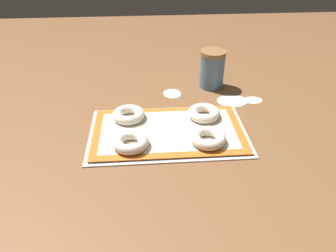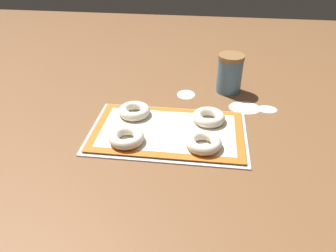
% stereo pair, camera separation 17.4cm
% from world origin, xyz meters
% --- Properties ---
extents(ground_plane, '(2.80, 2.80, 0.00)m').
position_xyz_m(ground_plane, '(0.00, 0.00, 0.00)').
color(ground_plane, brown).
extents(baking_tray, '(0.50, 0.31, 0.01)m').
position_xyz_m(baking_tray, '(0.01, -0.01, 0.00)').
color(baking_tray, silver).
rests_on(baking_tray, ground_plane).
extents(baking_mat, '(0.48, 0.28, 0.00)m').
position_xyz_m(baking_mat, '(0.01, -0.01, 0.01)').
color(baking_mat, orange).
rests_on(baking_mat, baking_tray).
extents(bagel_front_left, '(0.11, 0.11, 0.03)m').
position_xyz_m(bagel_front_left, '(-0.11, -0.08, 0.03)').
color(bagel_front_left, silver).
rests_on(bagel_front_left, baking_mat).
extents(bagel_front_right, '(0.11, 0.11, 0.03)m').
position_xyz_m(bagel_front_right, '(0.12, -0.08, 0.03)').
color(bagel_front_right, silver).
rests_on(bagel_front_right, baking_mat).
extents(bagel_back_left, '(0.11, 0.11, 0.03)m').
position_xyz_m(bagel_back_left, '(-0.12, 0.07, 0.03)').
color(bagel_back_left, silver).
rests_on(bagel_back_left, baking_mat).
extents(bagel_back_right, '(0.11, 0.11, 0.03)m').
position_xyz_m(bagel_back_right, '(0.13, 0.06, 0.03)').
color(bagel_back_right, silver).
rests_on(bagel_back_right, baking_mat).
extents(flour_canister, '(0.10, 0.10, 0.15)m').
position_xyz_m(flour_canister, '(0.21, 0.31, 0.08)').
color(flour_canister, slate).
rests_on(flour_canister, ground_plane).
extents(flour_patch_near, '(0.12, 0.09, 0.00)m').
position_xyz_m(flour_patch_near, '(0.26, 0.19, 0.00)').
color(flour_patch_near, white).
rests_on(flour_patch_near, ground_plane).
extents(flour_patch_far, '(0.07, 0.05, 0.00)m').
position_xyz_m(flour_patch_far, '(0.34, 0.19, 0.00)').
color(flour_patch_far, white).
rests_on(flour_patch_far, ground_plane).
extents(flour_patch_side, '(0.07, 0.08, 0.00)m').
position_xyz_m(flour_patch_side, '(0.04, 0.26, 0.00)').
color(flour_patch_side, white).
rests_on(flour_patch_side, ground_plane).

